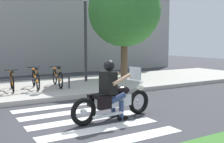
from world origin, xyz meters
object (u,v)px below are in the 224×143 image
(motorcycle, at_px, (114,101))
(bicycle_4, at_px, (12,81))
(street_lamp, at_px, (85,30))
(bicycle_5, at_px, (36,79))
(bicycle_6, at_px, (57,78))
(rider, at_px, (111,86))
(tree_near_rack, at_px, (124,11))

(motorcycle, bearing_deg, bicycle_4, 108.85)
(street_lamp, bearing_deg, bicycle_5, -162.07)
(bicycle_5, bearing_deg, bicycle_6, 0.01)
(bicycle_4, relative_size, street_lamp, 0.41)
(bicycle_5, xyz_separation_m, street_lamp, (2.39, 0.77, 1.86))
(bicycle_4, distance_m, street_lamp, 3.80)
(motorcycle, distance_m, rider, 0.37)
(motorcycle, height_order, rider, rider)
(bicycle_6, distance_m, street_lamp, 2.55)
(motorcycle, height_order, tree_near_rack, tree_near_rack)
(rider, height_order, bicycle_6, rider)
(motorcycle, bearing_deg, tree_near_rack, 54.73)
(rider, bearing_deg, bicycle_6, 87.08)
(motorcycle, xyz_separation_m, bicycle_5, (-0.68, 4.42, 0.05))
(bicycle_4, bearing_deg, bicycle_6, -0.03)
(street_lamp, bearing_deg, bicycle_4, -166.51)
(street_lamp, bearing_deg, bicycle_6, -153.65)
(motorcycle, xyz_separation_m, bicycle_4, (-1.51, 4.42, 0.02))
(bicycle_6, xyz_separation_m, street_lamp, (1.56, 0.77, 1.87))
(bicycle_4, bearing_deg, street_lamp, 13.49)
(street_lamp, distance_m, tree_near_rack, 2.49)
(bicycle_5, bearing_deg, tree_near_rack, 14.19)
(street_lamp, bearing_deg, tree_near_rack, 10.09)
(rider, xyz_separation_m, bicycle_6, (0.23, 4.42, -0.33))
(motorcycle, relative_size, bicycle_5, 1.36)
(motorcycle, distance_m, bicycle_4, 4.67)
(motorcycle, relative_size, tree_near_rack, 0.45)
(motorcycle, bearing_deg, street_lamp, 71.81)
(motorcycle, distance_m, tree_near_rack, 7.43)
(rider, xyz_separation_m, tree_near_rack, (4.03, 5.59, 2.53))
(motorcycle, bearing_deg, rider, -176.65)
(street_lamp, height_order, tree_near_rack, tree_near_rack)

